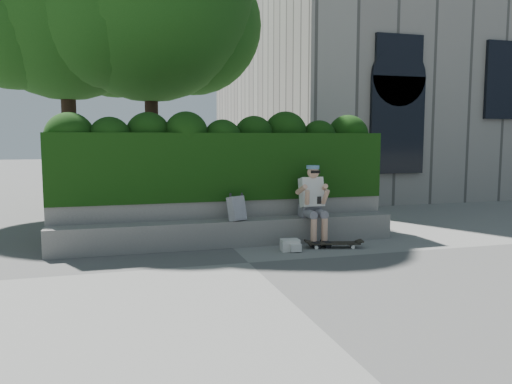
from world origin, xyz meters
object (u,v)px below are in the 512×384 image
object	(u,v)px
person	(313,201)
backpack_plaid	(237,209)
backpack_ground	(290,245)
skateboard	(334,243)

from	to	relation	value
person	backpack_plaid	distance (m)	1.37
person	backpack_plaid	world-z (taller)	person
person	backpack_ground	world-z (taller)	person
skateboard	backpack_ground	distance (m)	0.79
skateboard	backpack_ground	bearing A→B (deg)	-165.57
skateboard	backpack_plaid	bearing A→B (deg)	173.67
person	backpack_plaid	bearing A→B (deg)	176.58
backpack_plaid	backpack_ground	world-z (taller)	backpack_plaid
backpack_ground	backpack_plaid	bearing A→B (deg)	147.68
person	backpack_plaid	xyz separation A→B (m)	(-1.36, 0.08, -0.09)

